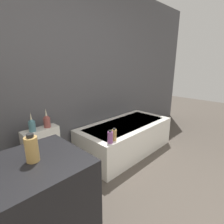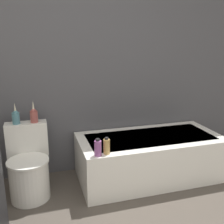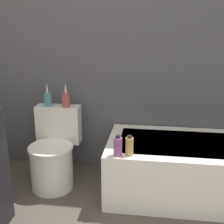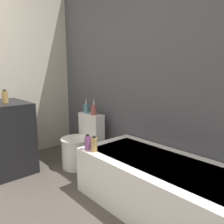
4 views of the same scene
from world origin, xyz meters
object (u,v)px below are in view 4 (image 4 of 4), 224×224
Objects in this scene: bathtub at (158,185)px; shampoo_bottle_short at (94,144)px; vase_gold at (86,108)px; shampoo_bottle_tall at (88,143)px; toilet at (80,145)px; vase_silver at (94,109)px; soap_bottle_glass at (5,97)px.

shampoo_bottle_short is (-0.58, -0.30, 0.31)m from bathtub.
shampoo_bottle_tall is (0.72, -0.49, -0.22)m from vase_gold.
vase_gold is at bearing 116.64° from toilet.
vase_silver is (-1.21, 0.18, 0.53)m from bathtub.
vase_silver is (0.09, 0.18, 0.49)m from toilet.
vase_gold is (-1.39, 0.18, 0.53)m from bathtub.
soap_bottle_glass reaches higher than toilet.
vase_silver is (0.17, 0.01, 0.00)m from vase_gold.
toilet is at bearing 156.86° from shampoo_bottle_short.
shampoo_bottle_tall is at bearing -27.07° from toilet.
shampoo_bottle_tall is at bearing -34.62° from vase_gold.
vase_gold is at bearing 172.68° from bathtub.
toilet is 1.13m from soap_bottle_glass.
shampoo_bottle_short is at bearing -30.80° from vase_gold.
vase_silver is at bearing 137.38° from shampoo_bottle_tall.
bathtub is 1.50m from vase_gold.
vase_silver is at bearing 61.16° from soap_bottle_glass.
shampoo_bottle_tall is (0.54, -0.50, -0.22)m from vase_silver.
vase_silver is at bearing 142.47° from shampoo_bottle_short.
shampoo_bottle_tall reaches higher than bathtub.
shampoo_bottle_tall is at bearing 23.15° from soap_bottle_glass.
soap_bottle_glass reaches higher than shampoo_bottle_tall.
bathtub is 9.75× the size of shampoo_bottle_short.
bathtub is at bearing -8.60° from vase_silver.
soap_bottle_glass reaches higher than shampoo_bottle_short.
vase_gold reaches higher than shampoo_bottle_short.
bathtub is 9.55× the size of soap_bottle_glass.
soap_bottle_glass is 0.73× the size of vase_silver.
soap_bottle_glass is 1.01× the size of shampoo_bottle_tall.
bathtub is 6.98× the size of vase_silver.
soap_bottle_glass is at bearing -156.85° from shampoo_bottle_tall.
vase_silver is at bearing 1.78° from vase_gold.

